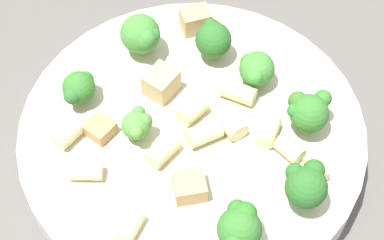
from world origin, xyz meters
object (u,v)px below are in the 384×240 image
(rigatoni_0, at_px, (66,134))
(rigatoni_10, at_px, (163,150))
(broccoli_floret_1, at_px, (308,109))
(broccoli_floret_5, at_px, (137,125))
(broccoli_floret_3, at_px, (239,228))
(broccoli_floret_0, at_px, (306,185))
(rigatoni_3, at_px, (86,171))
(rigatoni_7, at_px, (131,226))
(rigatoni_6, at_px, (316,168))
(broccoli_floret_2, at_px, (256,69))
(broccoli_floret_7, at_px, (213,37))
(rigatoni_5, at_px, (269,132))
(rigatoni_9, at_px, (194,110))
(rigatoni_1, at_px, (238,92))
(chicken_chunk_1, at_px, (161,83))
(rigatoni_2, at_px, (230,123))
(chicken_chunk_0, at_px, (193,187))
(pasta_bowl, at_px, (192,136))
(broccoli_floret_6, at_px, (142,35))
(rigatoni_8, at_px, (290,149))
(chicken_chunk_3, at_px, (100,129))
(broccoli_floret_4, at_px, (79,88))
(rigatoni_4, at_px, (204,133))

(rigatoni_0, relative_size, rigatoni_10, 0.78)
(broccoli_floret_1, relative_size, broccoli_floret_5, 1.36)
(broccoli_floret_3, bearing_deg, broccoli_floret_0, 126.09)
(rigatoni_3, xyz_separation_m, rigatoni_7, (0.05, 0.04, -0.00))
(rigatoni_3, xyz_separation_m, rigatoni_6, (-0.01, 0.18, -0.00))
(broccoli_floret_2, distance_m, rigatoni_7, 0.18)
(broccoli_floret_5, xyz_separation_m, rigatoni_0, (0.00, -0.06, -0.01))
(broccoli_floret_7, bearing_deg, rigatoni_5, 28.41)
(broccoli_floret_3, distance_m, rigatoni_10, 0.10)
(broccoli_floret_1, relative_size, broccoli_floret_3, 0.92)
(rigatoni_9, bearing_deg, broccoli_floret_0, 47.25)
(broccoli_floret_3, height_order, rigatoni_1, broccoli_floret_3)
(broccoli_floret_1, bearing_deg, rigatoni_1, -116.07)
(broccoli_floret_3, relative_size, chicken_chunk_1, 1.60)
(rigatoni_2, bearing_deg, rigatoni_0, -83.63)
(rigatoni_1, xyz_separation_m, chicken_chunk_0, (0.09, -0.04, 0.00))
(pasta_bowl, bearing_deg, rigatoni_0, -81.09)
(broccoli_floret_6, height_order, chicken_chunk_0, broccoli_floret_6)
(broccoli_floret_7, bearing_deg, rigatoni_9, -12.53)
(broccoli_floret_0, distance_m, rigatoni_8, 0.05)
(rigatoni_7, height_order, chicken_chunk_1, chicken_chunk_1)
(rigatoni_3, distance_m, chicken_chunk_0, 0.09)
(rigatoni_3, bearing_deg, broccoli_floret_0, 83.93)
(broccoli_floret_6, xyz_separation_m, rigatoni_0, (0.10, -0.06, -0.02))
(chicken_chunk_3, bearing_deg, rigatoni_7, 20.55)
(pasta_bowl, distance_m, rigatoni_7, 0.11)
(rigatoni_6, bearing_deg, broccoli_floret_4, -108.86)
(broccoli_floret_7, bearing_deg, broccoli_floret_1, 46.06)
(rigatoni_2, xyz_separation_m, rigatoni_6, (0.04, 0.07, -0.00))
(rigatoni_9, distance_m, chicken_chunk_0, 0.07)
(broccoli_floret_5, distance_m, rigatoni_6, 0.15)
(broccoli_floret_2, xyz_separation_m, rigatoni_10, (0.08, -0.08, -0.01))
(rigatoni_7, bearing_deg, broccoli_floret_6, -178.88)
(chicken_chunk_0, xyz_separation_m, chicken_chunk_3, (-0.05, -0.08, -0.00))
(broccoli_floret_6, relative_size, rigatoni_9, 1.70)
(rigatoni_6, distance_m, chicken_chunk_1, 0.15)
(pasta_bowl, height_order, broccoli_floret_5, broccoli_floret_5)
(broccoli_floret_3, relative_size, chicken_chunk_3, 2.01)
(broccoli_floret_1, relative_size, broccoli_floret_4, 1.24)
(rigatoni_0, bearing_deg, rigatoni_9, 104.79)
(broccoli_floret_5, distance_m, rigatoni_10, 0.03)
(rigatoni_0, bearing_deg, broccoli_floret_0, 74.63)
(broccoli_floret_1, distance_m, rigatoni_9, 0.10)
(broccoli_floret_2, distance_m, rigatoni_3, 0.17)
(rigatoni_5, bearing_deg, rigatoni_0, -87.19)
(pasta_bowl, distance_m, rigatoni_8, 0.09)
(broccoli_floret_1, relative_size, rigatoni_4, 1.36)
(rigatoni_0, relative_size, chicken_chunk_0, 0.88)
(rigatoni_4, bearing_deg, pasta_bowl, -139.55)
(chicken_chunk_1, bearing_deg, rigatoni_0, -54.50)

